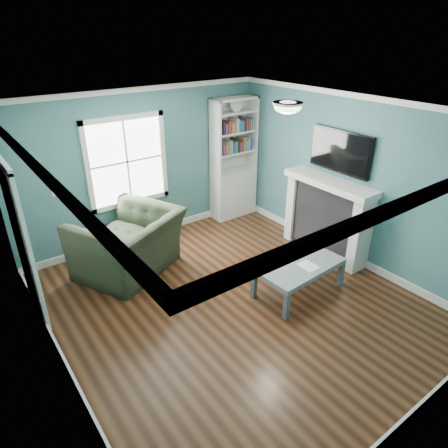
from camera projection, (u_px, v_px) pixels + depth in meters
floor at (233, 302)px, 5.55m from camera, size 5.00×5.00×0.00m
room_walls at (235, 197)px, 4.84m from camera, size 5.00×5.00×5.00m
trim at (234, 223)px, 5.00m from camera, size 4.50×5.00×2.60m
window at (127, 162)px, 6.53m from camera, size 1.40×0.06×1.50m
bookshelf at (233, 171)px, 7.73m from camera, size 0.90×0.35×2.31m
fireplace at (327, 218)px, 6.51m from camera, size 0.44×1.58×1.30m
tv at (340, 151)px, 6.09m from camera, size 0.06×1.10×0.65m
door at (21, 242)px, 4.90m from camera, size 0.12×0.98×2.17m
ceiling_fixture at (288, 106)px, 4.96m from camera, size 0.38×0.38×0.15m
light_switch at (55, 192)px, 6.00m from camera, size 0.08×0.01×0.12m
recliner at (128, 234)px, 6.00m from camera, size 1.71×1.48×1.27m
coffee_table at (300, 267)px, 5.63m from camera, size 1.28×0.75×0.45m
paper_sheet at (308, 266)px, 5.55m from camera, size 0.21×0.27×0.00m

